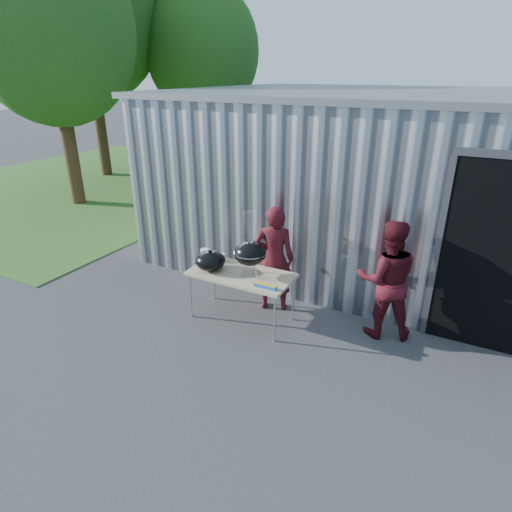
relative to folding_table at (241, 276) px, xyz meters
The scene contains 14 objects.
ground 1.15m from the folding_table, 63.71° to the right, with size 80.00×80.00×0.00m, color #333336.
building 4.09m from the folding_table, 70.80° to the left, with size 8.20×6.20×3.10m.
grass_patch 10.07m from the folding_table, 148.89° to the left, with size 10.00×12.00×0.02m, color #2D591E.
tree_left 8.61m from the folding_table, 155.80° to the left, with size 4.07×4.07×6.75m.
tree_mid 11.87m from the folding_table, 145.78° to the left, with size 4.79×4.79×7.93m.
tree_far 10.74m from the folding_table, 126.68° to the left, with size 3.74×3.74×6.19m.
folding_table is the anchor object (origin of this frame).
kettle_grill 0.48m from the folding_table, ahead, with size 0.46×0.46×0.94m.
grill_lid 0.50m from the folding_table, 167.68° to the right, with size 0.44×0.44×0.32m.
paper_towels 0.61m from the folding_table, behind, with size 0.12×0.12×0.28m, color white.
white_tub 0.60m from the folding_table, 156.87° to the left, with size 0.20×0.15×0.10m, color white.
foil_box 0.57m from the folding_table, 26.04° to the right, with size 0.32×0.05×0.06m.
person_cook 0.60m from the folding_table, 62.24° to the left, with size 0.60×0.40×1.66m, color #470F16.
person_bystander 2.02m from the folding_table, 16.78° to the left, with size 0.82×0.64×1.68m, color #470F16.
Camera 1 is at (2.38, -3.99, 3.42)m, focal length 30.00 mm.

